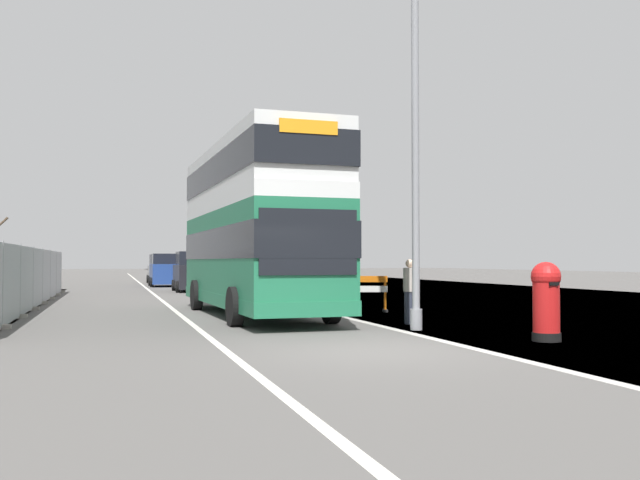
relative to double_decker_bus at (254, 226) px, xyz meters
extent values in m
cube|color=#565451|center=(0.41, -8.83, -2.75)|extent=(140.00, 280.00, 0.10)
cube|color=#B2AFA8|center=(2.39, -8.83, -2.71)|extent=(0.24, 196.00, 0.01)
cube|color=silver|center=(-2.11, -8.83, -2.71)|extent=(0.16, 168.00, 0.01)
cube|color=#1E6B47|center=(0.00, 0.01, -0.97)|extent=(2.95, 10.90, 2.76)
cube|color=silver|center=(0.00, 0.01, 0.61)|extent=(2.95, 10.90, 0.40)
cube|color=silver|center=(0.00, 0.01, 1.59)|extent=(2.92, 10.79, 1.57)
cube|color=black|center=(0.00, 0.01, -0.56)|extent=(2.98, 11.01, 0.88)
cube|color=black|center=(0.00, 0.01, 1.59)|extent=(2.97, 10.95, 0.86)
cube|color=black|center=(0.20, -5.41, -0.63)|extent=(2.35, 0.15, 1.52)
cube|color=orange|center=(0.20, -5.41, 2.03)|extent=(1.41, 0.11, 0.32)
cube|color=#1E6B47|center=(0.00, 0.01, -2.17)|extent=(2.98, 11.01, 0.36)
cylinder|color=black|center=(-1.15, -3.39, -2.20)|extent=(0.34, 1.01, 1.00)
cylinder|color=black|center=(1.40, -3.29, -2.20)|extent=(0.34, 1.01, 1.00)
cylinder|color=black|center=(-1.39, 2.93, -2.20)|extent=(0.34, 1.01, 1.00)
cylinder|color=black|center=(1.17, 3.03, -2.20)|extent=(0.34, 1.01, 1.00)
cylinder|color=gray|center=(2.83, -5.49, 1.73)|extent=(0.18, 0.18, 8.87)
cylinder|color=gray|center=(2.83, -5.49, -2.45)|extent=(0.29, 0.29, 0.50)
cylinder|color=black|center=(4.42, -8.40, -2.61)|extent=(0.58, 0.58, 0.18)
cylinder|color=red|center=(4.42, -8.40, -1.95)|extent=(0.54, 0.54, 1.14)
sphere|color=red|center=(4.42, -8.40, -1.38)|extent=(0.60, 0.60, 0.60)
cube|color=black|center=(4.42, -8.68, -1.52)|extent=(0.22, 0.03, 0.07)
cube|color=orange|center=(3.69, 0.47, -1.65)|extent=(1.46, 0.51, 0.20)
cube|color=white|center=(3.69, 0.47, -1.97)|extent=(1.46, 0.51, 0.20)
cube|color=orange|center=(3.05, 0.66, -2.18)|extent=(0.09, 0.09, 1.06)
cube|color=black|center=(3.05, 0.66, -2.66)|extent=(0.26, 0.46, 0.08)
cube|color=orange|center=(4.34, 0.27, -2.18)|extent=(0.09, 0.09, 1.06)
cube|color=black|center=(4.34, 0.27, -2.66)|extent=(0.26, 0.46, 0.08)
cube|color=#A8AAAD|center=(-6.65, -0.84, -1.64)|extent=(0.04, 3.26, 2.04)
cube|color=#A8AAAD|center=(-6.65, 2.56, -1.64)|extent=(0.04, 3.26, 2.04)
cube|color=#A8AAAD|center=(-6.65, 5.96, -1.64)|extent=(0.04, 3.26, 2.04)
cube|color=#A8AAAD|center=(-6.65, 9.36, -1.64)|extent=(0.04, 3.26, 2.04)
cube|color=#A8AAAD|center=(-6.65, 12.76, -1.64)|extent=(0.04, 3.26, 2.04)
cube|color=#A8AAAD|center=(-6.65, 16.16, -1.64)|extent=(0.04, 3.26, 2.04)
cylinder|color=#939699|center=(-6.65, -2.54, -1.64)|extent=(0.06, 0.06, 2.14)
cube|color=gray|center=(-6.65, -2.54, -2.64)|extent=(0.44, 0.20, 0.12)
cylinder|color=#939699|center=(-6.65, 0.86, -1.64)|extent=(0.06, 0.06, 2.14)
cube|color=gray|center=(-6.65, 0.86, -2.64)|extent=(0.44, 0.20, 0.12)
cylinder|color=#939699|center=(-6.65, 4.26, -1.64)|extent=(0.06, 0.06, 2.14)
cube|color=gray|center=(-6.65, 4.26, -2.64)|extent=(0.44, 0.20, 0.12)
cylinder|color=#939699|center=(-6.65, 7.66, -1.64)|extent=(0.06, 0.06, 2.14)
cube|color=gray|center=(-6.65, 7.66, -2.64)|extent=(0.44, 0.20, 0.12)
cylinder|color=#939699|center=(-6.65, 11.06, -1.64)|extent=(0.06, 0.06, 2.14)
cube|color=gray|center=(-6.65, 11.06, -2.64)|extent=(0.44, 0.20, 0.12)
cylinder|color=#939699|center=(-6.65, 14.46, -1.64)|extent=(0.06, 0.06, 2.14)
cube|color=gray|center=(-6.65, 14.46, -2.64)|extent=(0.44, 0.20, 0.12)
cylinder|color=#939699|center=(-6.65, 17.86, -1.64)|extent=(0.06, 0.06, 2.14)
cube|color=gray|center=(-6.65, 17.86, -2.64)|extent=(0.44, 0.20, 0.12)
cube|color=black|center=(0.12, 17.49, -1.90)|extent=(1.89, 4.01, 1.24)
cube|color=black|center=(0.12, 17.49, -0.92)|extent=(1.74, 2.20, 0.72)
cylinder|color=black|center=(1.07, 18.73, -2.40)|extent=(0.20, 0.60, 0.60)
cylinder|color=black|center=(-0.83, 18.73, -2.40)|extent=(0.20, 0.60, 0.60)
cylinder|color=black|center=(1.07, 16.25, -2.40)|extent=(0.20, 0.60, 0.60)
cylinder|color=black|center=(-0.83, 16.25, -2.40)|extent=(0.20, 0.60, 0.60)
cube|color=navy|center=(-0.78, 25.67, -1.89)|extent=(1.85, 3.83, 1.26)
cube|color=black|center=(-0.78, 25.67, -0.93)|extent=(1.71, 2.11, 0.67)
cylinder|color=black|center=(0.15, 26.85, -2.40)|extent=(0.20, 0.60, 0.60)
cylinder|color=black|center=(-1.70, 26.85, -2.40)|extent=(0.20, 0.60, 0.60)
cylinder|color=black|center=(0.15, 24.48, -2.40)|extent=(0.20, 0.60, 0.60)
cylinder|color=black|center=(-1.70, 24.48, -2.40)|extent=(0.20, 0.60, 0.60)
cube|color=gray|center=(-0.65, 32.20, -1.96)|extent=(1.73, 3.90, 1.12)
cube|color=black|center=(-0.65, 32.20, -0.99)|extent=(1.59, 2.15, 0.83)
cylinder|color=black|center=(0.21, 33.41, -2.40)|extent=(0.20, 0.60, 0.60)
cylinder|color=black|center=(-1.52, 33.41, -2.40)|extent=(0.20, 0.60, 0.60)
cylinder|color=black|center=(0.21, 30.99, -2.40)|extent=(0.20, 0.60, 0.60)
cylinder|color=black|center=(-1.52, 30.99, -2.40)|extent=(0.20, 0.60, 0.60)
cylinder|color=#2D3342|center=(3.34, -3.97, -2.28)|extent=(0.29, 0.29, 0.84)
cylinder|color=#B2A89E|center=(3.34, -3.97, -1.55)|extent=(0.34, 0.34, 0.62)
sphere|color=beige|center=(3.34, -3.97, -1.13)|extent=(0.22, 0.22, 0.22)
camera|label=1|loc=(-4.12, -20.99, -1.06)|focal=39.68mm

